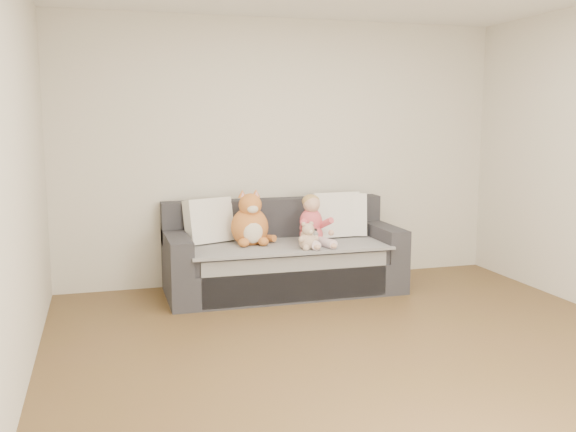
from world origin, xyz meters
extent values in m
plane|color=brown|center=(0.00, 0.00, 0.00)|extent=(5.00, 5.00, 0.00)
plane|color=beige|center=(0.00, 2.50, 1.30)|extent=(4.50, 0.00, 4.50)
plane|color=beige|center=(-2.25, 0.00, 1.30)|extent=(0.00, 5.00, 5.00)
cube|color=#2A2A30|center=(-0.14, 2.02, 0.15)|extent=(2.20, 0.90, 0.30)
cube|color=#2A2A30|center=(-0.14, 1.99, 0.38)|extent=(1.90, 0.80, 0.15)
cube|color=#2A2A30|center=(-0.14, 2.37, 0.65)|extent=(2.20, 0.20, 0.40)
cube|color=#2A2A30|center=(-1.14, 2.02, 0.45)|extent=(0.20, 0.90, 0.30)
cube|color=#2A2A30|center=(0.86, 2.02, 0.45)|extent=(0.20, 0.90, 0.30)
cube|color=#969698|center=(-0.14, 1.97, 0.46)|extent=(1.85, 0.88, 0.02)
cube|color=#969698|center=(-0.14, 1.58, 0.23)|extent=(1.70, 0.02, 0.41)
cube|color=silver|center=(-0.81, 2.22, 0.68)|extent=(0.50, 0.36, 0.43)
cube|color=silver|center=(0.44, 2.17, 0.69)|extent=(0.49, 0.24, 0.45)
cube|color=silver|center=(0.53, 2.20, 0.68)|extent=(0.50, 0.33, 0.44)
ellipsoid|color=#DF4E65|center=(0.10, 1.92, 0.56)|extent=(0.22, 0.18, 0.18)
ellipsoid|color=#DF4E65|center=(0.10, 1.93, 0.69)|extent=(0.21, 0.18, 0.23)
ellipsoid|color=#DBAA8C|center=(0.10, 1.91, 0.84)|extent=(0.16, 0.16, 0.16)
ellipsoid|color=tan|center=(0.10, 1.93, 0.87)|extent=(0.17, 0.17, 0.13)
cylinder|color=#DF4E65|center=(0.00, 1.85, 0.66)|extent=(0.11, 0.22, 0.14)
cylinder|color=#DF4E65|center=(0.21, 1.86, 0.66)|extent=(0.14, 0.22, 0.14)
ellipsoid|color=#DBAA8C|center=(-0.02, 1.76, 0.59)|extent=(0.06, 0.06, 0.06)
ellipsoid|color=#DBAA8C|center=(0.25, 1.78, 0.59)|extent=(0.06, 0.06, 0.06)
cylinder|color=#E5B2C6|center=(0.05, 1.72, 0.51)|extent=(0.10, 0.28, 0.09)
cylinder|color=#E5B2C6|center=(0.18, 1.73, 0.51)|extent=(0.14, 0.29, 0.09)
ellipsoid|color=#DBAA8C|center=(0.05, 1.58, 0.51)|extent=(0.06, 0.09, 0.05)
ellipsoid|color=#DBAA8C|center=(0.20, 1.60, 0.51)|extent=(0.06, 0.09, 0.05)
ellipsoid|color=#C5802B|center=(-0.46, 2.06, 0.63)|extent=(0.35, 0.30, 0.37)
ellipsoid|color=beige|center=(-0.45, 1.94, 0.60)|extent=(0.18, 0.08, 0.20)
ellipsoid|color=#C5802B|center=(-0.46, 2.03, 0.84)|extent=(0.21, 0.21, 0.21)
ellipsoid|color=beige|center=(-0.45, 1.94, 0.82)|extent=(0.10, 0.06, 0.07)
cone|color=#C5802B|center=(-0.52, 2.07, 0.95)|extent=(0.09, 0.09, 0.07)
cone|color=pink|center=(-0.52, 2.05, 0.94)|extent=(0.05, 0.05, 0.05)
cone|color=#C5802B|center=(-0.39, 2.07, 0.95)|extent=(0.09, 0.09, 0.07)
cone|color=pink|center=(-0.39, 2.05, 0.94)|extent=(0.05, 0.05, 0.05)
ellipsoid|color=#C5802B|center=(-0.54, 1.92, 0.52)|extent=(0.10, 0.12, 0.08)
ellipsoid|color=#C5802B|center=(-0.36, 1.92, 0.52)|extent=(0.10, 0.12, 0.08)
cylinder|color=#C5802B|center=(-0.29, 2.11, 0.51)|extent=(0.18, 0.24, 0.08)
ellipsoid|color=#CBAB8D|center=(-0.01, 1.67, 0.55)|extent=(0.16, 0.14, 0.16)
ellipsoid|color=#CBAB8D|center=(-0.01, 1.66, 0.65)|extent=(0.11, 0.11, 0.11)
ellipsoid|color=#CBAB8D|center=(-0.05, 1.66, 0.70)|extent=(0.04, 0.04, 0.04)
ellipsoid|color=#CBAB8D|center=(0.02, 1.68, 0.70)|extent=(0.04, 0.04, 0.04)
ellipsoid|color=beige|center=(0.00, 1.62, 0.64)|extent=(0.04, 0.04, 0.04)
ellipsoid|color=#CBAB8D|center=(-0.08, 1.64, 0.57)|extent=(0.06, 0.06, 0.06)
ellipsoid|color=#CBAB8D|center=(0.06, 1.67, 0.57)|extent=(0.06, 0.06, 0.06)
ellipsoid|color=#CBAB8D|center=(-0.05, 1.62, 0.50)|extent=(0.06, 0.06, 0.06)
ellipsoid|color=#CBAB8D|center=(0.04, 1.64, 0.50)|extent=(0.06, 0.06, 0.06)
ellipsoid|color=white|center=(0.04, 1.79, 0.54)|extent=(0.14, 0.18, 0.13)
ellipsoid|color=white|center=(0.05, 1.70, 0.59)|extent=(0.09, 0.09, 0.09)
ellipsoid|color=black|center=(0.02, 1.71, 0.63)|extent=(0.03, 0.03, 0.03)
ellipsoid|color=black|center=(0.08, 1.72, 0.63)|extent=(0.03, 0.03, 0.03)
cylinder|color=#643EAA|center=(0.06, 1.77, 0.52)|extent=(0.07, 0.07, 0.08)
cone|color=#3FA66F|center=(0.06, 1.77, 0.57)|extent=(0.07, 0.07, 0.03)
cylinder|color=#3FA66F|center=(0.02, 1.76, 0.52)|extent=(0.02, 0.02, 0.06)
cylinder|color=#3FA66F|center=(0.11, 1.78, 0.52)|extent=(0.02, 0.02, 0.06)
camera|label=1|loc=(-1.76, -3.69, 1.63)|focal=40.00mm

